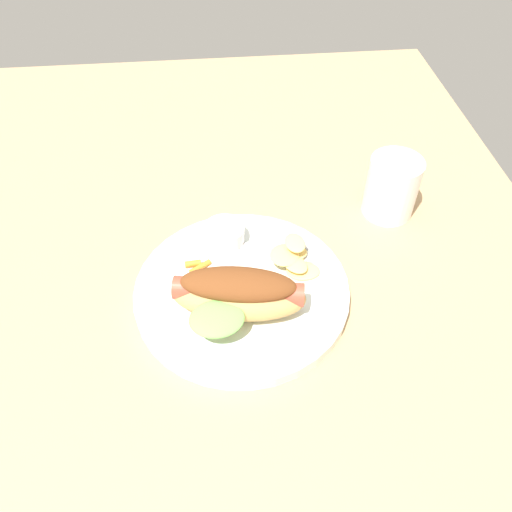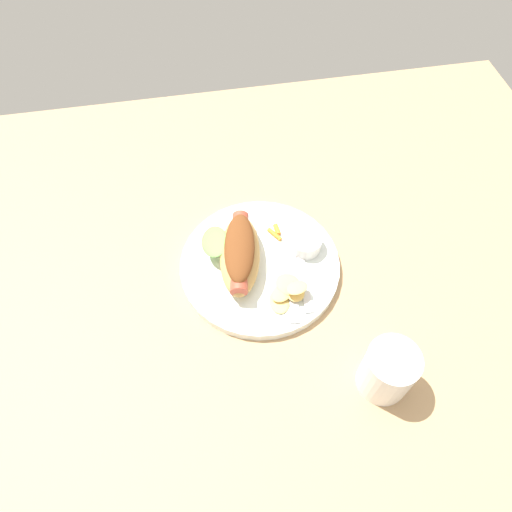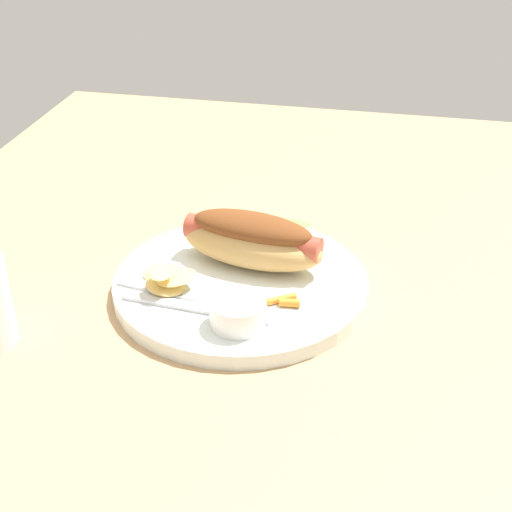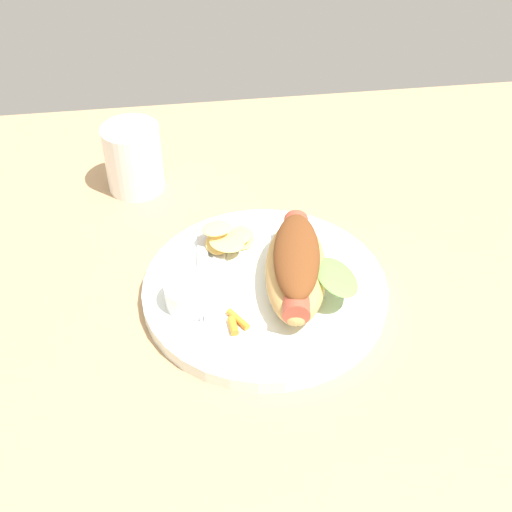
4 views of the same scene
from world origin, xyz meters
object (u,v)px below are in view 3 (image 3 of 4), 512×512
object	(u,v)px
hot_dog	(253,239)
carrot_garnish	(286,300)
plate	(240,285)
fork	(192,307)
sauce_ramekin	(238,313)
knife	(187,295)
chips_pile	(168,277)

from	to	relation	value
hot_dog	carrot_garnish	xyz separation A→B (cm)	(-6.82, -4.71, -2.51)
hot_dog	carrot_garnish	distance (cm)	8.66
plate	carrot_garnish	distance (cm)	6.54
hot_dog	fork	world-z (taller)	hot_dog
plate	sauce_ramekin	bearing A→B (deg)	-168.61
fork	knife	xyz separation A→B (cm)	(1.91, 1.10, -0.02)
plate	chips_pile	world-z (taller)	chips_pile
hot_dog	knife	bearing A→B (deg)	-112.94
hot_dog	chips_pile	bearing A→B (deg)	-129.20
sauce_ramekin	hot_dog	bearing A→B (deg)	5.01
hot_dog	knife	world-z (taller)	hot_dog
plate	carrot_garnish	world-z (taller)	carrot_garnish
plate	hot_dog	size ratio (longest dim) A/B	1.61
plate	hot_dog	xyz separation A→B (cm)	(3.21, -0.62, 3.69)
knife	chips_pile	distance (cm)	2.87
fork	hot_dog	bearing A→B (deg)	73.11
hot_dog	fork	xyz separation A→B (cm)	(-9.58, 3.90, -2.69)
fork	chips_pile	distance (cm)	4.84
plate	carrot_garnish	bearing A→B (deg)	-124.08
plate	carrot_garnish	size ratio (longest dim) A/B	7.76
chips_pile	carrot_garnish	bearing A→B (deg)	-92.48
plate	hot_dog	bearing A→B (deg)	-10.88
plate	fork	world-z (taller)	fork
fork	carrot_garnish	bearing A→B (deg)	23.06
plate	fork	size ratio (longest dim) A/B	1.73
plate	knife	world-z (taller)	knife
knife	fork	bearing A→B (deg)	-50.40
plate	chips_pile	size ratio (longest dim) A/B	3.73
fork	knife	distance (cm)	2.20
sauce_ramekin	fork	bearing A→B (deg)	72.38
sauce_ramekin	chips_pile	xyz separation A→B (cm)	(4.83, 8.31, -0.17)
plate	fork	bearing A→B (deg)	152.69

